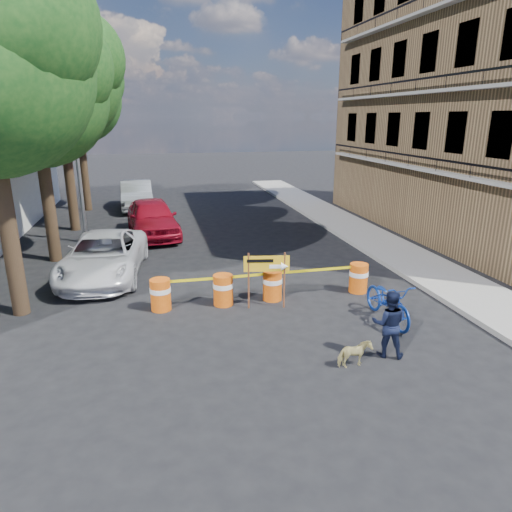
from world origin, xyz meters
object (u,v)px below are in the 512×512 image
suv_white (104,256)px  sedan_silver (137,195)px  dog (354,354)px  barrel_far_right (358,277)px  bicycle (390,283)px  barrel_mid_right (272,285)px  detour_sign (272,268)px  sedan_red (152,218)px  barrel_mid_left (223,289)px  pedestrian (389,324)px  barrel_far_left (161,294)px

suv_white → sedan_silver: sedan_silver is taller
sedan_silver → dog: bearing=-78.1°
barrel_far_right → sedan_silver: 16.86m
bicycle → barrel_mid_right: bearing=139.3°
bicycle → dog: 2.82m
detour_sign → sedan_red: bearing=119.0°
sedan_red → bicycle: bearing=-67.6°
suv_white → detour_sign: bearing=-32.5°
barrel_mid_left → dog: barrel_mid_left is taller
bicycle → sedan_silver: (-6.81, 17.48, -0.27)m
barrel_mid_right → bicycle: bearing=-38.9°
dog → sedan_red: sedan_red is taller
barrel_mid_left → pedestrian: (3.17, -3.72, 0.31)m
bicycle → suv_white: bearing=143.3°
barrel_mid_left → detour_sign: (1.30, -0.53, 0.72)m
barrel_mid_right → bicycle: size_ratio=0.42×
barrel_far_right → bicycle: size_ratio=0.42×
bicycle → barrel_far_right: bearing=84.0°
barrel_mid_right → barrel_far_right: (2.75, 0.03, 0.00)m
dog → barrel_far_left: bearing=37.7°
pedestrian → bicycle: size_ratio=0.72×
barrel_mid_right → bicycle: 3.39m
barrel_mid_left → bicycle: (4.07, -2.04, 0.61)m
bicycle → suv_white: (-7.61, 5.33, -0.35)m
barrel_mid_right → sedan_silver: bearing=105.3°
barrel_far_left → sedan_silver: bearing=93.6°
barrel_mid_right → pedestrian: size_ratio=0.58×
barrel_far_right → dog: size_ratio=1.25×
dog → detour_sign: bearing=8.1°
pedestrian → bicycle: bicycle is taller
barrel_far_right → suv_white: suv_white is taller
barrel_far_right → detour_sign: size_ratio=0.55×
barrel_far_left → barrel_far_right: size_ratio=1.00×
barrel_far_left → pedestrian: 6.20m
barrel_mid_right → sedan_silver: (-4.22, 15.38, 0.34)m
suv_white → sedan_red: bearing=78.5°
barrel_mid_left → pedestrian: pedestrian is taller
detour_sign → pedestrian: (1.87, -3.19, -0.41)m
barrel_mid_left → detour_sign: size_ratio=0.55×
barrel_far_left → pedestrian: (4.93, -3.75, 0.31)m
pedestrian → bicycle: bearing=-93.9°
barrel_far_left → bicycle: (5.84, -2.07, 0.61)m
detour_sign → suv_white: 6.18m
barrel_mid_left → sedan_red: size_ratio=0.18×
pedestrian → sedan_silver: 20.05m
detour_sign → sedan_silver: bearing=113.9°
suv_white → sedan_silver: (0.80, 12.15, 0.08)m
sedan_silver → pedestrian: bearing=-75.2°
bicycle → sedan_red: size_ratio=0.43×
dog → sedan_red: size_ratio=0.15×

